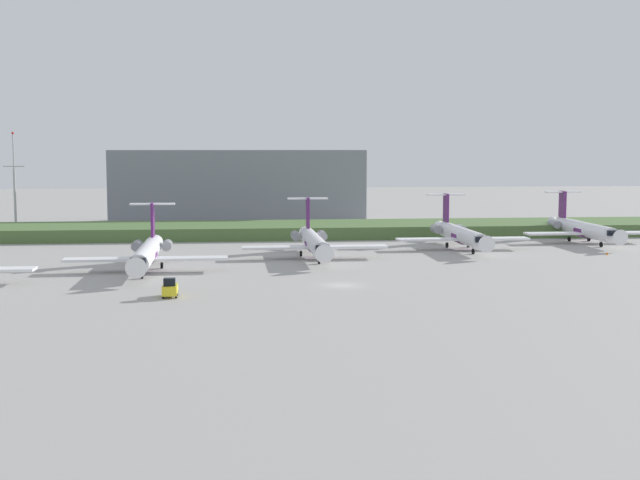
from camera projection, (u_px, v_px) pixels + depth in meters
The scene contains 10 objects.
ground_plane at pixel (318, 257), 141.55m from camera, with size 500.00×500.00×0.00m, color #9E9B96.
grass_berm at pixel (300, 230), 175.17m from camera, with size 320.00×20.00×2.43m, color #4C6B38.
regional_jet_second at pixel (147, 253), 125.30m from camera, with size 22.81×31.00×9.00m.
regional_jet_third at pixel (314, 242), 140.14m from camera, with size 22.81×31.00×9.00m.
regional_jet_fourth at pixel (460, 234), 152.52m from camera, with size 22.81×31.00×9.00m.
regional_jet_fifth at pixel (583, 229), 162.88m from camera, with size 22.81×31.00×9.00m.
antenna_mast at pixel (15, 190), 184.99m from camera, with size 4.40×0.50×20.73m.
distant_hangar at pixel (238, 186), 206.74m from camera, with size 57.72×20.45×16.92m, color gray.
baggage_tug at pixel (170, 289), 102.95m from camera, with size 1.72×3.20×2.30m.
safety_cone_front_marker at pixel (607, 253), 143.77m from camera, with size 0.44×0.44×0.55m, color orange.
Camera 1 is at (-14.39, -109.77, 17.31)m, focal length 49.56 mm.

